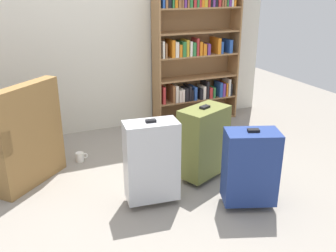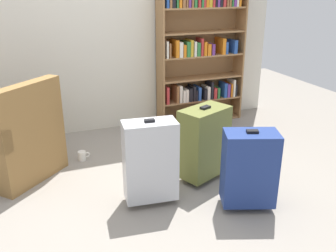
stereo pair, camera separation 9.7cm
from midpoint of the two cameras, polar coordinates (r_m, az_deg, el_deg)
name	(u,v)px [view 1 (the left image)]	position (r m, az deg, el deg)	size (l,w,h in m)	color
ground_plane	(149,195)	(3.23, -3.82, -10.43)	(7.73, 7.73, 0.00)	gray
back_wall	(93,19)	(4.43, -11.97, 15.64)	(4.41, 0.10, 2.60)	beige
bookshelf	(195,51)	(4.70, 3.50, 11.29)	(1.09, 0.26, 1.67)	olive
armchair	(10,145)	(3.66, -23.55, -2.71)	(0.99, 0.99, 0.90)	olive
mug	(80,157)	(3.87, -13.92, -4.59)	(0.12, 0.08, 0.10)	white
storage_box	(203,120)	(4.54, 4.68, 0.94)	(0.39, 0.26, 0.24)	black
suitcase_navy_blue	(250,167)	(2.98, 11.48, -6.13)	(0.46, 0.37, 0.66)	navy
suitcase_olive	(204,141)	(3.34, 4.59, -2.35)	(0.51, 0.41, 0.69)	brown
suitcase_silver	(152,161)	(2.95, -3.46, -5.35)	(0.44, 0.26, 0.72)	#B7BABF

